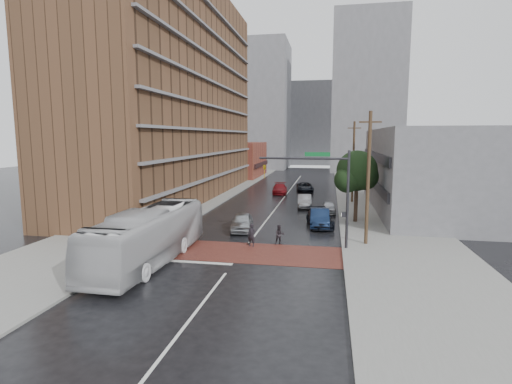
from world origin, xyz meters
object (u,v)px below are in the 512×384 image
Objects in this scene: car_travel_b at (304,201)px; car_travel_c at (280,189)px; car_travel_a at (242,222)px; car_parked_near at (320,218)px; car_parked_mid at (320,218)px; car_parked_far at (329,207)px; pedestrian_b at (280,235)px; pedestrian_a at (252,235)px; suv_travel at (305,187)px; transit_bus at (149,236)px.

car_travel_b is 0.88× the size of car_travel_c.
car_parked_near is (6.63, 2.99, 0.03)m from car_travel_a.
car_parked_far is at bearing 73.46° from car_parked_mid.
car_travel_c is at bearing 78.13° from pedestrian_b.
car_travel_b is at bearing -74.42° from car_travel_c.
car_travel_c is (-1.41, 28.14, -0.13)m from pedestrian_a.
car_travel_a is at bearing -157.75° from car_parked_near.
car_travel_c is (0.40, 23.28, -0.03)m from car_travel_a.
suv_travel is (0.03, 30.09, -0.07)m from pedestrian_b.
car_travel_b reaches higher than car_parked_far.
transit_bus is 9.79m from pedestrian_b.
pedestrian_b is 0.34× the size of car_travel_b.
pedestrian_b reaches higher than car_travel_c.
car_travel_c is at bearing 107.28° from car_travel_b.
car_travel_c is at bearing 105.10° from car_parked_near.
suv_travel is at bearing 87.27° from car_parked_mid.
car_travel_b is (4.62, 12.73, -0.03)m from car_travel_a.
car_travel_a is 1.01× the size of car_travel_b.
pedestrian_b is 14.20m from car_parked_far.
car_travel_b is 0.89× the size of suv_travel.
pedestrian_b is 0.32× the size of car_parked_near.
transit_bus reaches higher than suv_travel.
car_parked_far is at bearing -68.76° from car_travel_c.
car_travel_a is 7.28m from car_parked_near.
car_travel_b is at bearing -94.52° from suv_travel.
car_parked_mid is at bearing 51.01° from transit_bus.
transit_bus is 2.83× the size of car_travel_a.
car_travel_b is at bearing 95.41° from pedestrian_a.
car_parked_near is (2.02, -9.74, 0.06)m from car_travel_b.
car_travel_b is 9.95m from car_parked_mid.
car_travel_a is 0.90× the size of suv_travel.
car_travel_b is at bearing 69.73° from transit_bus.
car_parked_far is (3.64, 13.72, -0.13)m from pedestrian_b.
suv_travel is at bearing 100.73° from pedestrian_a.
car_parked_near reaches higher than car_parked_far.
car_travel_b is 9.95m from car_parked_near.
car_parked_near reaches higher than car_travel_b.
transit_bus reaches higher than car_travel_c.
car_travel_a reaches higher than pedestrian_b.
suv_travel is at bearing 78.28° from transit_bus.
pedestrian_b is 7.55m from car_parked_near.
car_parked_mid is (10.61, 12.85, -1.03)m from transit_bus.
car_parked_near reaches higher than car_parked_mid.
pedestrian_a reaches higher than suv_travel.
car_parked_near is 0.94× the size of car_parked_mid.
car_travel_b is 1.20× the size of car_parked_far.
transit_bus is 7.70m from pedestrian_a.
transit_bus is 2.51× the size of car_travel_c.
suv_travel is (7.81, 35.95, -1.08)m from transit_bus.
car_parked_far is (0.81, 6.72, -0.11)m from car_parked_mid.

